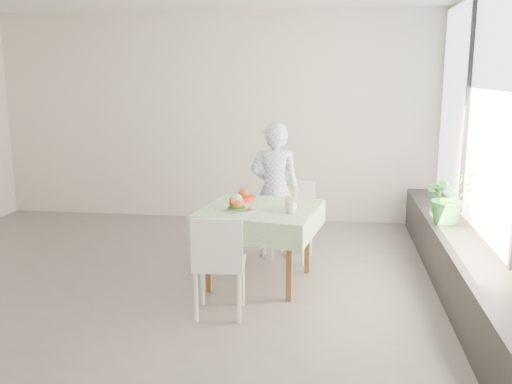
# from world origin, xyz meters

# --- Properties ---
(floor) EXTENTS (6.00, 6.00, 0.00)m
(floor) POSITION_xyz_m (0.00, 0.00, 0.00)
(floor) COLOR #595654
(floor) RESTS_ON ground
(wall_back) EXTENTS (6.00, 0.02, 2.80)m
(wall_back) POSITION_xyz_m (0.00, 2.50, 1.40)
(wall_back) COLOR beige
(wall_back) RESTS_ON ground
(wall_front) EXTENTS (6.00, 0.02, 2.80)m
(wall_front) POSITION_xyz_m (0.00, -2.50, 1.40)
(wall_front) COLOR beige
(wall_front) RESTS_ON ground
(wall_right) EXTENTS (0.02, 5.00, 2.80)m
(wall_right) POSITION_xyz_m (3.00, 0.00, 1.40)
(wall_right) COLOR beige
(wall_right) RESTS_ON ground
(window_pane) EXTENTS (0.01, 4.80, 2.18)m
(window_pane) POSITION_xyz_m (2.97, 0.00, 1.65)
(window_pane) COLOR #D1E0F9
(window_pane) RESTS_ON ground
(window_ledge) EXTENTS (0.40, 4.80, 0.50)m
(window_ledge) POSITION_xyz_m (2.80, 0.00, 0.25)
(window_ledge) COLOR black
(window_ledge) RESTS_ON ground
(cafe_table) EXTENTS (1.20, 1.20, 0.74)m
(cafe_table) POSITION_xyz_m (0.95, 0.06, 0.46)
(cafe_table) COLOR brown
(cafe_table) RESTS_ON ground
(chair_far) EXTENTS (0.47, 0.47, 0.84)m
(chair_far) POSITION_xyz_m (1.20, 0.84, 0.26)
(chair_far) COLOR white
(chair_far) RESTS_ON ground
(chair_near) EXTENTS (0.44, 0.44, 0.87)m
(chair_near) POSITION_xyz_m (0.71, -0.74, 0.27)
(chair_near) COLOR white
(chair_near) RESTS_ON ground
(diner) EXTENTS (0.55, 0.36, 1.48)m
(diner) POSITION_xyz_m (1.00, 0.87, 0.74)
(diner) COLOR #85A0D5
(diner) RESTS_ON ground
(main_dish) EXTENTS (0.30, 0.30, 0.15)m
(main_dish) POSITION_xyz_m (0.77, -0.10, 0.79)
(main_dish) COLOR white
(main_dish) RESTS_ON cafe_table
(juice_cup_orange) EXTENTS (0.09, 0.09, 0.25)m
(juice_cup_orange) POSITION_xyz_m (1.23, 0.05, 0.80)
(juice_cup_orange) COLOR white
(juice_cup_orange) RESTS_ON cafe_table
(juice_cup_lemonade) EXTENTS (0.10, 0.10, 0.29)m
(juice_cup_lemonade) POSITION_xyz_m (1.25, -0.11, 0.81)
(juice_cup_lemonade) COLOR white
(juice_cup_lemonade) RESTS_ON cafe_table
(second_dish) EXTENTS (0.25, 0.25, 0.12)m
(second_dish) POSITION_xyz_m (0.74, 0.35, 0.78)
(second_dish) COLOR red
(second_dish) RESTS_ON cafe_table
(potted_plant) EXTENTS (0.57, 0.51, 0.55)m
(potted_plant) POSITION_xyz_m (2.78, 0.65, 0.78)
(potted_plant) COLOR #27772F
(potted_plant) RESTS_ON window_ledge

